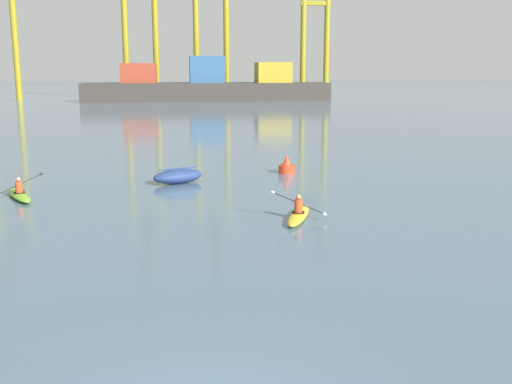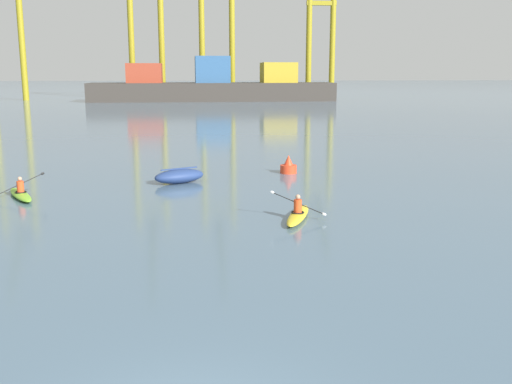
{
  "view_description": "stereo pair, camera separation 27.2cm",
  "coord_description": "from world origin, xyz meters",
  "px_view_note": "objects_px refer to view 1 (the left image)",
  "views": [
    {
      "loc": [
        -0.16,
        -7.73,
        5.4
      ],
      "look_at": [
        2.94,
        15.77,
        0.6
      ],
      "focal_mm": 41.51,
      "sensor_mm": 36.0,
      "label": 1
    },
    {
      "loc": [
        0.11,
        -7.76,
        5.4
      ],
      "look_at": [
        2.94,
        15.77,
        0.6
      ],
      "focal_mm": 41.51,
      "sensor_mm": 36.0,
      "label": 2
    }
  ],
  "objects_px": {
    "kayak_yellow": "(299,214)",
    "gantry_crane_west_mid": "(139,5)",
    "kayak_lime": "(19,194)",
    "channel_buoy": "(287,167)",
    "gantry_crane_east": "(316,22)",
    "container_barge": "(207,87)",
    "capsized_dinghy": "(178,176)",
    "gantry_crane_east_mid": "(211,4)"
  },
  "relations": [
    {
      "from": "capsized_dinghy",
      "to": "kayak_lime",
      "type": "bearing_deg",
      "value": -158.68
    },
    {
      "from": "kayak_yellow",
      "to": "container_barge",
      "type": "bearing_deg",
      "value": 89.13
    },
    {
      "from": "container_barge",
      "to": "kayak_yellow",
      "type": "distance_m",
      "value": 94.63
    },
    {
      "from": "gantry_crane_west_mid",
      "to": "channel_buoy",
      "type": "distance_m",
      "value": 95.41
    },
    {
      "from": "gantry_crane_west_mid",
      "to": "channel_buoy",
      "type": "xyz_separation_m",
      "value": [
        12.83,
        -92.77,
        -18.23
      ]
    },
    {
      "from": "gantry_crane_east",
      "to": "kayak_yellow",
      "type": "distance_m",
      "value": 108.86
    },
    {
      "from": "channel_buoy",
      "to": "kayak_yellow",
      "type": "height_order",
      "value": "kayak_yellow"
    },
    {
      "from": "container_barge",
      "to": "gantry_crane_east_mid",
      "type": "bearing_deg",
      "value": 81.69
    },
    {
      "from": "kayak_yellow",
      "to": "gantry_crane_east",
      "type": "bearing_deg",
      "value": 76.65
    },
    {
      "from": "gantry_crane_east_mid",
      "to": "kayak_yellow",
      "type": "relative_size",
      "value": 11.64
    },
    {
      "from": "kayak_yellow",
      "to": "kayak_lime",
      "type": "xyz_separation_m",
      "value": [
        -11.38,
        5.22,
        0.0
      ]
    },
    {
      "from": "gantry_crane_west_mid",
      "to": "kayak_yellow",
      "type": "distance_m",
      "value": 105.22
    },
    {
      "from": "gantry_crane_west_mid",
      "to": "kayak_yellow",
      "type": "xyz_separation_m",
      "value": [
        11.41,
        -102.96,
        -18.42
      ]
    },
    {
      "from": "gantry_crane_east_mid",
      "to": "channel_buoy",
      "type": "relative_size",
      "value": 39.54
    },
    {
      "from": "channel_buoy",
      "to": "kayak_yellow",
      "type": "distance_m",
      "value": 10.3
    },
    {
      "from": "gantry_crane_west_mid",
      "to": "kayak_lime",
      "type": "xyz_separation_m",
      "value": [
        0.04,
        -97.75,
        -18.42
      ]
    },
    {
      "from": "gantry_crane_west_mid",
      "to": "gantry_crane_east",
      "type": "height_order",
      "value": "gantry_crane_west_mid"
    },
    {
      "from": "kayak_yellow",
      "to": "gantry_crane_west_mid",
      "type": "bearing_deg",
      "value": 96.32
    },
    {
      "from": "kayak_lime",
      "to": "kayak_yellow",
      "type": "bearing_deg",
      "value": -24.64
    },
    {
      "from": "channel_buoy",
      "to": "kayak_lime",
      "type": "distance_m",
      "value": 13.73
    },
    {
      "from": "gantry_crane_east_mid",
      "to": "kayak_lime",
      "type": "xyz_separation_m",
      "value": [
        -14.33,
        -99.8,
        -19.04
      ]
    },
    {
      "from": "kayak_lime",
      "to": "gantry_crane_west_mid",
      "type": "bearing_deg",
      "value": 90.02
    },
    {
      "from": "gantry_crane_east_mid",
      "to": "kayak_yellow",
      "type": "xyz_separation_m",
      "value": [
        -2.96,
        -105.02,
        -19.04
      ]
    },
    {
      "from": "capsized_dinghy",
      "to": "kayak_yellow",
      "type": "bearing_deg",
      "value": -60.52
    },
    {
      "from": "capsized_dinghy",
      "to": "kayak_lime",
      "type": "height_order",
      "value": "kayak_lime"
    },
    {
      "from": "capsized_dinghy",
      "to": "kayak_yellow",
      "type": "xyz_separation_m",
      "value": [
        4.47,
        -7.91,
        -0.18
      ]
    },
    {
      "from": "gantry_crane_west_mid",
      "to": "capsized_dinghy",
      "type": "relative_size",
      "value": 14.12
    },
    {
      "from": "gantry_crane_east",
      "to": "capsized_dinghy",
      "type": "distance_m",
      "value": 102.42
    },
    {
      "from": "kayak_lime",
      "to": "container_barge",
      "type": "bearing_deg",
      "value": 81.84
    },
    {
      "from": "capsized_dinghy",
      "to": "channel_buoy",
      "type": "distance_m",
      "value": 6.32
    },
    {
      "from": "container_barge",
      "to": "gantry_crane_east",
      "type": "relative_size",
      "value": 1.44
    },
    {
      "from": "gantry_crane_east",
      "to": "channel_buoy",
      "type": "bearing_deg",
      "value": -103.92
    },
    {
      "from": "gantry_crane_east_mid",
      "to": "kayak_lime",
      "type": "distance_m",
      "value": 102.61
    },
    {
      "from": "gantry_crane_east_mid",
      "to": "channel_buoy",
      "type": "xyz_separation_m",
      "value": [
        -1.54,
        -94.82,
        -18.85
      ]
    },
    {
      "from": "gantry_crane_east",
      "to": "capsized_dinghy",
      "type": "height_order",
      "value": "gantry_crane_east"
    },
    {
      "from": "gantry_crane_east_mid",
      "to": "capsized_dinghy",
      "type": "distance_m",
      "value": 99.2
    },
    {
      "from": "gantry_crane_east_mid",
      "to": "kayak_lime",
      "type": "relative_size",
      "value": 11.88
    },
    {
      "from": "container_barge",
      "to": "channel_buoy",
      "type": "bearing_deg",
      "value": -90.01
    },
    {
      "from": "container_barge",
      "to": "gantry_crane_west_mid",
      "type": "xyz_separation_m",
      "value": [
        -12.84,
        8.38,
        15.86
      ]
    },
    {
      "from": "container_barge",
      "to": "gantry_crane_east",
      "type": "bearing_deg",
      "value": 23.59
    },
    {
      "from": "capsized_dinghy",
      "to": "channel_buoy",
      "type": "bearing_deg",
      "value": 21.18
    },
    {
      "from": "capsized_dinghy",
      "to": "gantry_crane_east_mid",
      "type": "bearing_deg",
      "value": 85.62
    }
  ]
}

